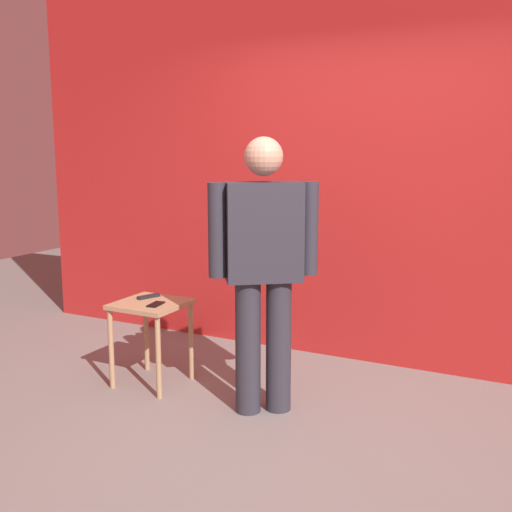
% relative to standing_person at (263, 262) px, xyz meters
% --- Properties ---
extents(ground_plane, '(12.00, 12.00, 0.00)m').
position_rel_standing_person_xyz_m(ground_plane, '(0.23, -0.43, -0.96)').
color(ground_plane, gray).
extents(back_wall_red, '(6.08, 0.12, 3.31)m').
position_rel_standing_person_xyz_m(back_wall_red, '(0.23, 1.23, 0.70)').
color(back_wall_red, red).
rests_on(back_wall_red, ground_plane).
extents(standing_person, '(0.61, 0.48, 1.71)m').
position_rel_standing_person_xyz_m(standing_person, '(0.00, 0.00, 0.00)').
color(standing_person, '#2D2D38').
rests_on(standing_person, ground_plane).
extents(side_table, '(0.46, 0.46, 0.59)m').
position_rel_standing_person_xyz_m(side_table, '(-0.90, 0.05, -0.48)').
color(side_table, tan).
rests_on(side_table, ground_plane).
extents(cell_phone, '(0.09, 0.15, 0.01)m').
position_rel_standing_person_xyz_m(cell_phone, '(-0.81, -0.00, -0.36)').
color(cell_phone, black).
rests_on(cell_phone, side_table).
extents(tv_remote, '(0.10, 0.17, 0.02)m').
position_rel_standing_person_xyz_m(tv_remote, '(-0.98, 0.14, -0.36)').
color(tv_remote, black).
rests_on(tv_remote, side_table).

